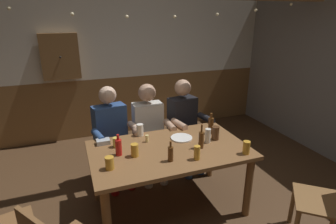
{
  "coord_description": "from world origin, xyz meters",
  "views": [
    {
      "loc": [
        -0.89,
        -2.19,
        2.03
      ],
      "look_at": [
        0.0,
        0.2,
        1.12
      ],
      "focal_mm": 28.97,
      "sensor_mm": 36.0,
      "label": 1
    }
  ],
  "objects": [
    {
      "name": "pint_glass_1",
      "position": [
        -0.51,
        0.39,
        0.79
      ],
      "size": [
        0.07,
        0.07,
        0.11
      ],
      "primitive_type": "cylinder",
      "color": "#E5C64C",
      "rests_on": "dining_table"
    },
    {
      "name": "condiment_caddy",
      "position": [
        -0.63,
        0.51,
        0.76
      ],
      "size": [
        0.14,
        0.1,
        0.05
      ],
      "primitive_type": "cube",
      "color": "#B2B7BC",
      "rests_on": "dining_table"
    },
    {
      "name": "pint_glass_2",
      "position": [
        0.55,
        0.19,
        0.81
      ],
      "size": [
        0.08,
        0.08,
        0.15
      ],
      "primitive_type": "cylinder",
      "color": "#4C2D19",
      "rests_on": "dining_table"
    },
    {
      "name": "bottle_1",
      "position": [
        -0.52,
        0.21,
        0.82
      ],
      "size": [
        0.06,
        0.06,
        0.22
      ],
      "color": "red",
      "rests_on": "dining_table"
    },
    {
      "name": "pint_glass_7",
      "position": [
        -0.2,
        0.58,
        0.8
      ],
      "size": [
        0.08,
        0.08,
        0.14
      ],
      "primitive_type": "cylinder",
      "color": "white",
      "rests_on": "dining_table"
    },
    {
      "name": "back_wall_wainscot",
      "position": [
        0.0,
        2.47,
        0.51
      ],
      "size": [
        5.26,
        0.12,
        1.02
      ],
      "primitive_type": "cube",
      "color": "brown",
      "rests_on": "ground_plane"
    },
    {
      "name": "bottle_2",
      "position": [
        -0.08,
        -0.08,
        0.81
      ],
      "size": [
        0.05,
        0.05,
        0.2
      ],
      "color": "#593314",
      "rests_on": "dining_table"
    },
    {
      "name": "dining_table",
      "position": [
        0.0,
        0.17,
        0.63
      ],
      "size": [
        1.62,
        0.97,
        0.73
      ],
      "color": "brown",
      "rests_on": "ground_plane"
    },
    {
      "name": "pint_glass_6",
      "position": [
        0.44,
        0.15,
        0.81
      ],
      "size": [
        0.06,
        0.06,
        0.16
      ],
      "primitive_type": "cylinder",
      "color": "white",
      "rests_on": "dining_table"
    },
    {
      "name": "wall_dart_cabinet",
      "position": [
        -0.97,
        2.34,
        1.43
      ],
      "size": [
        0.56,
        0.15,
        0.7
      ],
      "color": "brown"
    },
    {
      "name": "pint_glass_3",
      "position": [
        0.17,
        -0.14,
        0.8
      ],
      "size": [
        0.06,
        0.06,
        0.14
      ],
      "primitive_type": "cylinder",
      "color": "gold",
      "rests_on": "dining_table"
    },
    {
      "name": "table_candle",
      "position": [
        -0.17,
        0.39,
        0.77
      ],
      "size": [
        0.04,
        0.04,
        0.08
      ],
      "primitive_type": "cylinder",
      "color": "#F9E08C",
      "rests_on": "dining_table"
    },
    {
      "name": "pint_glass_5",
      "position": [
        -0.37,
        0.13,
        0.8
      ],
      "size": [
        0.07,
        0.07,
        0.13
      ],
      "primitive_type": "cylinder",
      "color": "gold",
      "rests_on": "dining_table"
    },
    {
      "name": "pint_glass_0",
      "position": [
        0.67,
        -0.21,
        0.8
      ],
      "size": [
        0.07,
        0.07,
        0.13
      ],
      "primitive_type": "cylinder",
      "color": "gold",
      "rests_on": "dining_table"
    },
    {
      "name": "chair_empty_near_left",
      "position": [
        1.17,
        -0.82,
        0.48
      ],
      "size": [
        0.62,
        0.62,
        0.88
      ],
      "rotation": [
        0.0,
        0.0,
        0.87
      ],
      "color": "brown",
      "rests_on": "ground_plane"
    },
    {
      "name": "person_2",
      "position": [
        0.5,
        0.89,
        0.69
      ],
      "size": [
        0.54,
        0.56,
        1.25
      ],
      "rotation": [
        0.0,
        0.0,
        3.32
      ],
      "color": "black",
      "rests_on": "ground_plane"
    },
    {
      "name": "pint_glass_4",
      "position": [
        -0.64,
        -0.02,
        0.79
      ],
      "size": [
        0.08,
        0.08,
        0.12
      ],
      "primitive_type": "cylinder",
      "color": "gold",
      "rests_on": "dining_table"
    },
    {
      "name": "bottle_3",
      "position": [
        0.31,
        0.06,
        0.83
      ],
      "size": [
        0.05,
        0.05,
        0.26
      ],
      "color": "#593314",
      "rests_on": "dining_table"
    },
    {
      "name": "person_1",
      "position": [
        -0.0,
        0.88,
        0.68
      ],
      "size": [
        0.52,
        0.51,
        1.24
      ],
      "rotation": [
        0.0,
        0.0,
        3.13
      ],
      "color": "silver",
      "rests_on": "ground_plane"
    },
    {
      "name": "ground_plane",
      "position": [
        0.0,
        0.0,
        0.0
      ],
      "size": [
        6.31,
        6.31,
        0.0
      ],
      "primitive_type": "plane",
      "color": "#4C331E"
    },
    {
      "name": "plate_0",
      "position": [
        0.21,
        0.34,
        0.74
      ],
      "size": [
        0.24,
        0.24,
        0.01
      ],
      "primitive_type": "cylinder",
      "color": "white",
      "rests_on": "dining_table"
    },
    {
      "name": "bottle_0",
      "position": [
        0.58,
        0.35,
        0.83
      ],
      "size": [
        0.06,
        0.06,
        0.25
      ],
      "color": "#593314",
      "rests_on": "dining_table"
    },
    {
      "name": "person_0",
      "position": [
        -0.47,
        0.88,
        0.68
      ],
      "size": [
        0.57,
        0.56,
        1.25
      ],
      "rotation": [
        0.0,
        0.0,
        3.34
      ],
      "color": "#2D4C84",
      "rests_on": "ground_plane"
    },
    {
      "name": "back_wall_upper",
      "position": [
        0.0,
        2.47,
        1.69
      ],
      "size": [
        5.26,
        0.12,
        1.34
      ],
      "primitive_type": "cube",
      "color": "silver"
    },
    {
      "name": "string_lights",
      "position": [
        0.0,
        0.7,
        2.08
      ],
      "size": [
        3.72,
        0.04,
        0.18
      ],
      "color": "#F9EAB2"
    }
  ]
}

